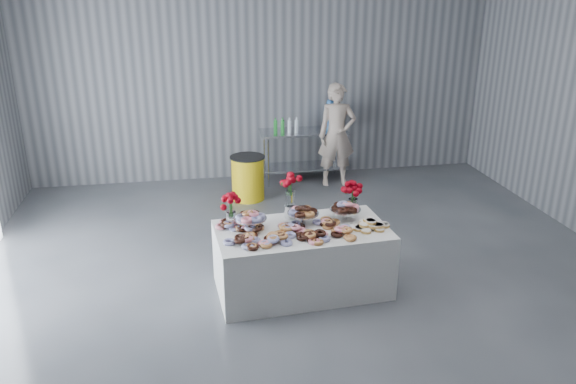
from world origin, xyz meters
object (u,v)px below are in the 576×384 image
water_jug (332,115)px  trash_barrel (248,178)px  prep_table (303,146)px  person (337,135)px  display_table (302,259)px

water_jug → trash_barrel: (-1.56, -0.75, -0.79)m
prep_table → water_jug: 0.73m
prep_table → person: size_ratio=0.86×
water_jug → display_table: bearing=-108.9°
display_table → person: 3.67m
person → water_jug: bearing=98.2°
display_table → person: bearing=69.2°
person → trash_barrel: size_ratio=2.44×
person → trash_barrel: person is taller
prep_table → trash_barrel: bearing=-144.7°
prep_table → trash_barrel: 1.32m
prep_table → water_jug: water_jug is taller
display_table → prep_table: (0.77, 3.70, 0.24)m
water_jug → person: (0.02, -0.30, -0.27)m
prep_table → trash_barrel: (-1.06, -0.75, -0.26)m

